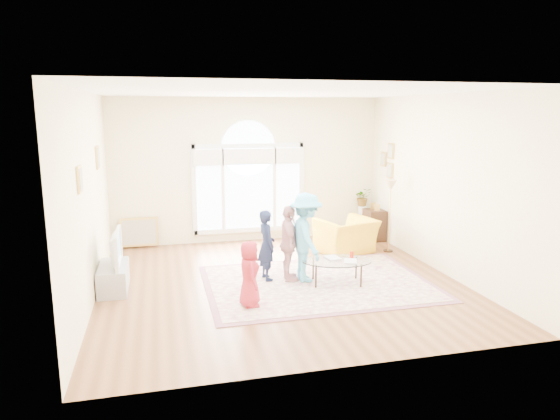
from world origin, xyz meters
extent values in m
plane|color=brown|center=(0.00, 0.00, 0.00)|extent=(6.00, 6.00, 0.00)
plane|color=#F0E5BE|center=(0.00, 3.00, 1.60)|extent=(6.00, 0.00, 6.00)
plane|color=#F0E5BE|center=(0.00, -3.00, 1.60)|extent=(6.00, 0.00, 6.00)
plane|color=#F0E5BE|center=(-3.00, 0.00, 1.60)|extent=(0.00, 6.00, 6.00)
plane|color=#F0E5BE|center=(3.00, 0.00, 1.60)|extent=(0.00, 6.00, 6.00)
plane|color=white|center=(0.00, 0.00, 3.20)|extent=(6.00, 6.00, 0.00)
cube|color=white|center=(0.00, 2.96, 0.25)|extent=(2.50, 0.08, 0.10)
cube|color=white|center=(0.00, 2.96, 2.15)|extent=(2.50, 0.08, 0.10)
cube|color=white|center=(-1.22, 2.96, 1.20)|extent=(0.10, 0.08, 2.00)
cube|color=white|center=(1.22, 2.96, 1.20)|extent=(0.10, 0.08, 2.00)
cube|color=#C6E2FF|center=(-0.90, 2.96, 1.20)|extent=(0.55, 0.02, 1.80)
cube|color=#C6E2FF|center=(0.90, 2.96, 1.20)|extent=(0.55, 0.02, 1.80)
cube|color=#C6E2FF|center=(0.00, 2.96, 1.20)|extent=(1.10, 0.02, 1.80)
cylinder|color=#C6E2FF|center=(0.00, 2.96, 2.10)|extent=(1.20, 0.02, 1.20)
cube|color=white|center=(-0.59, 2.95, 1.20)|extent=(0.07, 0.04, 1.80)
cube|color=white|center=(0.59, 2.95, 1.20)|extent=(0.07, 0.04, 1.80)
cube|color=white|center=(-0.90, 2.88, 1.92)|extent=(0.65, 0.12, 0.35)
cube|color=white|center=(0.00, 2.88, 1.92)|extent=(1.20, 0.12, 0.35)
cube|color=white|center=(0.90, 2.88, 1.92)|extent=(0.65, 0.12, 0.35)
cube|color=tan|center=(-2.98, 1.30, 2.10)|extent=(0.03, 0.34, 0.40)
cube|color=#ADA38E|center=(-2.96, 1.30, 2.10)|extent=(0.01, 0.28, 0.34)
cube|color=tan|center=(-2.98, -0.90, 2.00)|extent=(0.03, 0.30, 0.36)
cube|color=#ADA38E|center=(-2.96, -0.90, 2.00)|extent=(0.01, 0.24, 0.30)
cube|color=tan|center=(2.98, 2.05, 2.05)|extent=(0.03, 0.28, 0.34)
cube|color=#ADA38E|center=(2.96, 2.05, 2.05)|extent=(0.01, 0.22, 0.28)
cube|color=tan|center=(2.98, 2.05, 1.62)|extent=(0.03, 0.28, 0.34)
cube|color=#ADA38E|center=(2.96, 2.05, 1.62)|extent=(0.01, 0.22, 0.28)
cube|color=tan|center=(2.98, 2.40, 1.84)|extent=(0.03, 0.26, 0.32)
cube|color=#ADA38E|center=(2.96, 2.40, 1.84)|extent=(0.01, 0.20, 0.26)
cube|color=beige|center=(0.61, -0.20, 0.01)|extent=(3.60, 2.60, 0.02)
cube|color=#8B5767|center=(0.61, -0.20, 0.01)|extent=(3.80, 2.80, 0.01)
cube|color=#97999F|center=(-2.75, 0.30, 0.21)|extent=(0.45, 1.00, 0.42)
imported|color=black|center=(-2.75, 0.30, 0.70)|extent=(0.13, 0.99, 0.57)
cube|color=#61A8D9|center=(-2.66, 0.30, 0.70)|extent=(0.02, 0.81, 0.46)
ellipsoid|color=silver|center=(0.91, -0.31, 0.41)|extent=(1.31, 0.98, 0.02)
cylinder|color=black|center=(1.32, -0.17, 0.20)|extent=(0.03, 0.03, 0.40)
cylinder|color=black|center=(0.58, -0.02, 0.20)|extent=(0.03, 0.03, 0.40)
cylinder|color=black|center=(1.24, -0.59, 0.20)|extent=(0.03, 0.03, 0.40)
cylinder|color=black|center=(0.50, -0.44, 0.20)|extent=(0.03, 0.03, 0.40)
imported|color=#B2A58C|center=(0.76, -0.22, 0.43)|extent=(0.26, 0.32, 0.03)
imported|color=#B2A58C|center=(1.00, -0.41, 0.43)|extent=(0.30, 0.35, 0.02)
cylinder|color=red|center=(1.19, -0.25, 0.48)|extent=(0.07, 0.07, 0.12)
imported|color=yellow|center=(1.78, 1.50, 0.35)|extent=(1.32, 1.23, 0.71)
cube|color=black|center=(2.78, 2.32, 0.35)|extent=(0.40, 0.50, 0.70)
cylinder|color=black|center=(2.67, 1.36, 0.01)|extent=(0.20, 0.20, 0.02)
cylinder|color=gold|center=(2.67, 1.36, 0.68)|extent=(0.02, 0.02, 1.35)
cone|color=#CCB284|center=(2.67, 1.36, 1.40)|extent=(0.31, 0.31, 0.22)
cylinder|color=white|center=(2.70, 2.84, 0.35)|extent=(0.20, 0.20, 0.70)
imported|color=#33722D|center=(2.70, 2.84, 0.91)|extent=(0.41, 0.37, 0.43)
cube|color=tan|center=(-2.42, 2.90, 0.00)|extent=(0.80, 0.14, 0.62)
imported|color=#B12435|center=(-0.71, -0.95, 0.52)|extent=(0.32, 0.49, 1.00)
imported|color=#161D39|center=(-0.20, 0.18, 0.63)|extent=(0.35, 0.48, 1.22)
imported|color=#D69A9E|center=(0.15, 0.03, 0.68)|extent=(0.42, 0.80, 1.31)
imported|color=#57BFE8|center=(0.44, -0.04, 0.78)|extent=(0.61, 1.01, 1.53)
camera|label=1|loc=(-1.95, -7.94, 2.88)|focal=32.00mm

